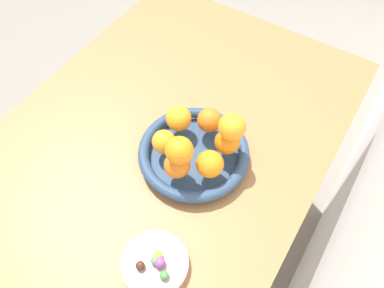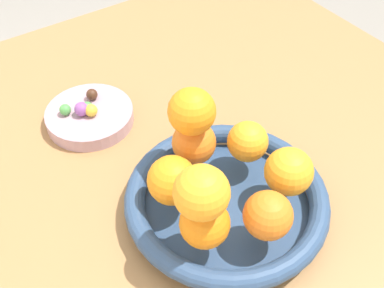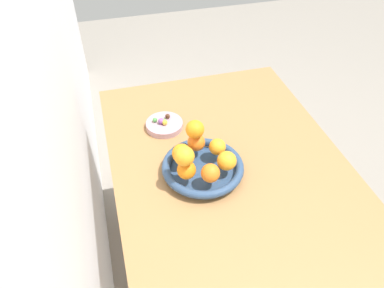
{
  "view_description": "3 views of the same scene",
  "coord_description": "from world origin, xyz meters",
  "px_view_note": "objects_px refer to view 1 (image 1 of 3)",
  "views": [
    {
      "loc": [
        0.4,
        0.35,
        1.49
      ],
      "look_at": [
        0.01,
        0.1,
        0.81
      ],
      "focal_mm": 35.0,
      "sensor_mm": 36.0,
      "label": 1
    },
    {
      "loc": [
        -0.29,
        0.35,
        1.25
      ],
      "look_at": [
        0.04,
        0.13,
        0.85
      ],
      "focal_mm": 45.0,
      "sensor_mm": 36.0,
      "label": 2
    },
    {
      "loc": [
        -0.79,
        0.35,
        1.61
      ],
      "look_at": [
        0.04,
        0.12,
        0.84
      ],
      "focal_mm": 35.0,
      "sensor_mm": 36.0,
      "label": 3
    }
  ],
  "objects_px": {
    "orange_2": "(179,118)",
    "orange_4": "(177,165)",
    "orange_5": "(210,164)",
    "candy_ball_3": "(158,256)",
    "candy_ball_0": "(164,275)",
    "orange_0": "(227,142)",
    "orange_3": "(164,142)",
    "candy_ball_1": "(140,266)",
    "candy_ball_2": "(160,262)",
    "fruit_bowl": "(194,153)",
    "candy_ball_4": "(155,261)",
    "candy_dish": "(155,264)",
    "orange_1": "(209,120)",
    "dining_table": "(162,159)",
    "orange_7": "(232,127)",
    "orange_6": "(179,150)"
  },
  "relations": [
    {
      "from": "candy_ball_0",
      "to": "candy_ball_3",
      "type": "distance_m",
      "value": 0.04
    },
    {
      "from": "orange_4",
      "to": "fruit_bowl",
      "type": "bearing_deg",
      "value": -178.4
    },
    {
      "from": "orange_2",
      "to": "orange_4",
      "type": "relative_size",
      "value": 1.05
    },
    {
      "from": "dining_table",
      "to": "orange_6",
      "type": "height_order",
      "value": "orange_6"
    },
    {
      "from": "orange_3",
      "to": "candy_ball_1",
      "type": "bearing_deg",
      "value": 24.44
    },
    {
      "from": "candy_ball_1",
      "to": "orange_2",
      "type": "bearing_deg",
      "value": -159.48
    },
    {
      "from": "fruit_bowl",
      "to": "orange_1",
      "type": "bearing_deg",
      "value": -178.4
    },
    {
      "from": "candy_dish",
      "to": "orange_5",
      "type": "bearing_deg",
      "value": -177.41
    },
    {
      "from": "orange_1",
      "to": "candy_ball_1",
      "type": "distance_m",
      "value": 0.35
    },
    {
      "from": "orange_5",
      "to": "orange_7",
      "type": "height_order",
      "value": "orange_7"
    },
    {
      "from": "orange_5",
      "to": "orange_7",
      "type": "relative_size",
      "value": 1.02
    },
    {
      "from": "orange_2",
      "to": "orange_4",
      "type": "distance_m",
      "value": 0.13
    },
    {
      "from": "candy_dish",
      "to": "orange_1",
      "type": "height_order",
      "value": "orange_1"
    },
    {
      "from": "orange_4",
      "to": "candy_ball_0",
      "type": "relative_size",
      "value": 3.3
    },
    {
      "from": "orange_4",
      "to": "candy_ball_4",
      "type": "height_order",
      "value": "orange_4"
    },
    {
      "from": "orange_3",
      "to": "candy_ball_0",
      "type": "distance_m",
      "value": 0.28
    },
    {
      "from": "orange_1",
      "to": "candy_ball_1",
      "type": "bearing_deg",
      "value": 8.92
    },
    {
      "from": "candy_dish",
      "to": "candy_ball_4",
      "type": "xyz_separation_m",
      "value": [
        -0.0,
        0.0,
        0.02
      ]
    },
    {
      "from": "candy_dish",
      "to": "candy_ball_1",
      "type": "height_order",
      "value": "candy_ball_1"
    },
    {
      "from": "candy_ball_1",
      "to": "orange_0",
      "type": "bearing_deg",
      "value": 178.16
    },
    {
      "from": "candy_ball_2",
      "to": "candy_ball_4",
      "type": "distance_m",
      "value": 0.01
    },
    {
      "from": "orange_4",
      "to": "orange_2",
      "type": "bearing_deg",
      "value": -148.01
    },
    {
      "from": "candy_ball_0",
      "to": "candy_ball_4",
      "type": "relative_size",
      "value": 1.01
    },
    {
      "from": "candy_dish",
      "to": "orange_1",
      "type": "xyz_separation_m",
      "value": [
        -0.32,
        -0.07,
        0.06
      ]
    },
    {
      "from": "candy_ball_2",
      "to": "orange_7",
      "type": "bearing_deg",
      "value": -177.55
    },
    {
      "from": "dining_table",
      "to": "orange_5",
      "type": "relative_size",
      "value": 18.1
    },
    {
      "from": "orange_0",
      "to": "orange_7",
      "type": "distance_m",
      "value": 0.06
    },
    {
      "from": "orange_7",
      "to": "orange_1",
      "type": "bearing_deg",
      "value": -113.14
    },
    {
      "from": "fruit_bowl",
      "to": "orange_0",
      "type": "relative_size",
      "value": 4.51
    },
    {
      "from": "orange_3",
      "to": "orange_4",
      "type": "height_order",
      "value": "orange_4"
    },
    {
      "from": "orange_5",
      "to": "candy_ball_3",
      "type": "height_order",
      "value": "orange_5"
    },
    {
      "from": "candy_ball_2",
      "to": "candy_ball_3",
      "type": "distance_m",
      "value": 0.01
    },
    {
      "from": "orange_2",
      "to": "orange_7",
      "type": "bearing_deg",
      "value": 91.96
    },
    {
      "from": "candy_ball_2",
      "to": "candy_ball_4",
      "type": "relative_size",
      "value": 1.25
    },
    {
      "from": "orange_0",
      "to": "orange_5",
      "type": "height_order",
      "value": "orange_5"
    },
    {
      "from": "orange_4",
      "to": "candy_ball_4",
      "type": "relative_size",
      "value": 3.34
    },
    {
      "from": "candy_ball_1",
      "to": "candy_ball_3",
      "type": "height_order",
      "value": "candy_ball_3"
    },
    {
      "from": "orange_3",
      "to": "candy_ball_0",
      "type": "relative_size",
      "value": 3.1
    },
    {
      "from": "dining_table",
      "to": "candy_ball_1",
      "type": "xyz_separation_m",
      "value": [
        0.28,
        0.15,
        0.12
      ]
    },
    {
      "from": "candy_dish",
      "to": "candy_ball_0",
      "type": "bearing_deg",
      "value": 68.47
    },
    {
      "from": "dining_table",
      "to": "candy_ball_4",
      "type": "height_order",
      "value": "candy_ball_4"
    },
    {
      "from": "fruit_bowl",
      "to": "candy_ball_0",
      "type": "xyz_separation_m",
      "value": [
        0.27,
        0.1,
        0.01
      ]
    },
    {
      "from": "orange_3",
      "to": "candy_ball_4",
      "type": "distance_m",
      "value": 0.26
    },
    {
      "from": "candy_dish",
      "to": "orange_6",
      "type": "distance_m",
      "value": 0.23
    },
    {
      "from": "orange_0",
      "to": "candy_ball_3",
      "type": "xyz_separation_m",
      "value": [
        0.28,
        0.01,
        -0.04
      ]
    },
    {
      "from": "candy_ball_2",
      "to": "candy_dish",
      "type": "bearing_deg",
      "value": -77.09
    },
    {
      "from": "orange_0",
      "to": "orange_4",
      "type": "xyz_separation_m",
      "value": [
        0.11,
        -0.06,
        0.0
      ]
    },
    {
      "from": "fruit_bowl",
      "to": "orange_5",
      "type": "relative_size",
      "value": 4.25
    },
    {
      "from": "orange_1",
      "to": "candy_ball_3",
      "type": "distance_m",
      "value": 0.32
    },
    {
      "from": "orange_3",
      "to": "fruit_bowl",
      "type": "bearing_deg",
      "value": 121.6
    }
  ]
}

